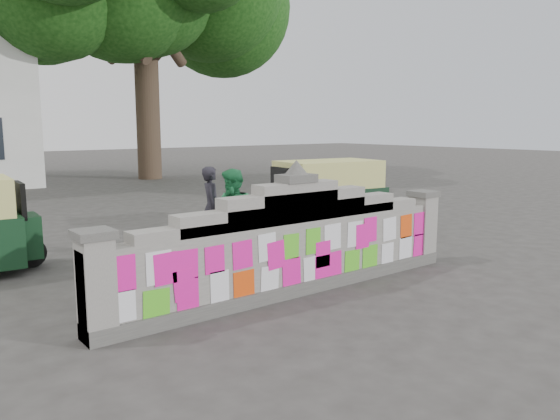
{
  "coord_description": "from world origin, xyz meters",
  "views": [
    {
      "loc": [
        -5.12,
        -6.12,
        2.51
      ],
      "look_at": [
        0.48,
        1.0,
        1.1
      ],
      "focal_mm": 35.0,
      "sensor_mm": 36.0,
      "label": 1
    }
  ],
  "objects_px": {
    "cyclist_rider": "(212,220)",
    "rickshaw_right": "(326,194)",
    "pedestrian": "(234,217)",
    "cyclist_bike": "(212,236)"
  },
  "relations": [
    {
      "from": "cyclist_bike",
      "to": "rickshaw_right",
      "type": "relative_size",
      "value": 0.55
    },
    {
      "from": "cyclist_bike",
      "to": "cyclist_rider",
      "type": "distance_m",
      "value": 0.31
    },
    {
      "from": "cyclist_rider",
      "to": "pedestrian",
      "type": "xyz_separation_m",
      "value": [
        0.11,
        -0.59,
        0.12
      ]
    },
    {
      "from": "cyclist_rider",
      "to": "rickshaw_right",
      "type": "height_order",
      "value": "rickshaw_right"
    },
    {
      "from": "cyclist_rider",
      "to": "rickshaw_right",
      "type": "distance_m",
      "value": 3.78
    },
    {
      "from": "cyclist_rider",
      "to": "pedestrian",
      "type": "bearing_deg",
      "value": -146.61
    },
    {
      "from": "rickshaw_right",
      "to": "cyclist_rider",
      "type": "bearing_deg",
      "value": 20.18
    },
    {
      "from": "cyclist_bike",
      "to": "rickshaw_right",
      "type": "distance_m",
      "value": 3.81
    },
    {
      "from": "cyclist_rider",
      "to": "pedestrian",
      "type": "distance_m",
      "value": 0.61
    },
    {
      "from": "pedestrian",
      "to": "cyclist_bike",
      "type": "bearing_deg",
      "value": -178.93
    }
  ]
}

